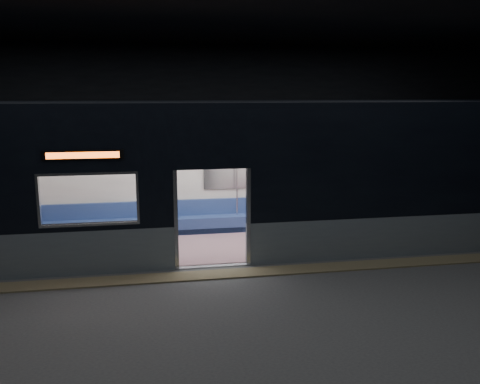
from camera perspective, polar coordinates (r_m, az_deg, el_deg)
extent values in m
cube|color=#47494C|center=(9.66, -2.26, -10.48)|extent=(24.00, 14.00, 0.01)
cube|color=black|center=(9.09, -2.51, 20.16)|extent=(24.00, 14.00, 0.04)
cube|color=black|center=(15.96, -5.81, 7.33)|extent=(24.00, 0.04, 5.00)
cube|color=black|center=(2.50, 20.65, -14.71)|extent=(24.00, 0.04, 5.00)
cube|color=#8C7F59|center=(10.16, -2.69, -9.24)|extent=(22.80, 0.50, 0.03)
cube|color=gray|center=(12.06, 20.51, -4.48)|extent=(8.30, 0.12, 0.90)
cube|color=black|center=(11.75, 21.04, 3.06)|extent=(8.30, 0.12, 2.30)
cube|color=black|center=(10.07, -3.21, 5.84)|extent=(1.40, 0.12, 1.15)
cube|color=#B7BABC|center=(10.29, -7.21, -3.17)|extent=(0.08, 0.14, 2.05)
cube|color=#B7BABC|center=(10.46, 0.92, -2.84)|extent=(0.08, 0.14, 2.05)
cube|color=black|center=(10.02, -17.21, 3.98)|extent=(1.50, 0.04, 0.18)
cube|color=#EE5814|center=(10.02, -17.21, 3.97)|extent=(1.34, 0.03, 0.12)
cube|color=beige|center=(13.04, -4.70, 2.51)|extent=(18.00, 0.12, 3.20)
cube|color=black|center=(11.46, -4.13, 9.73)|extent=(18.00, 3.00, 0.15)
cube|color=gray|center=(12.00, -3.91, -6.00)|extent=(17.76, 2.76, 0.04)
cube|color=beige|center=(11.52, -4.07, 5.13)|extent=(17.76, 2.76, 0.10)
cube|color=navy|center=(13.01, -4.47, -3.61)|extent=(11.00, 0.48, 0.41)
cube|color=navy|center=(13.09, -4.58, -1.69)|extent=(11.00, 0.10, 0.40)
cube|color=#765659|center=(11.03, -20.71, -7.06)|extent=(4.40, 0.48, 0.41)
cube|color=#765659|center=(11.73, 13.00, -5.53)|extent=(4.40, 0.48, 0.41)
cylinder|color=silver|center=(10.55, -8.46, -2.04)|extent=(0.04, 0.04, 2.26)
cylinder|color=silver|center=(12.76, -8.78, 0.26)|extent=(0.04, 0.04, 2.26)
cylinder|color=silver|center=(10.76, 1.71, -1.65)|extent=(0.04, 0.04, 2.26)
cylinder|color=silver|center=(12.93, -0.34, 0.54)|extent=(0.04, 0.04, 2.26)
cylinder|color=silver|center=(12.64, -4.57, 3.84)|extent=(11.00, 0.03, 0.03)
cube|color=black|center=(13.13, 5.59, -2.20)|extent=(0.17, 0.47, 0.16)
cube|color=black|center=(13.19, 6.46, -2.16)|extent=(0.17, 0.47, 0.16)
cylinder|color=black|center=(13.00, 5.82, -3.60)|extent=(0.11, 0.11, 0.43)
cylinder|color=black|center=(13.06, 6.70, -3.55)|extent=(0.11, 0.11, 0.43)
cube|color=pink|center=(13.34, 5.80, -1.91)|extent=(0.40, 0.22, 0.20)
cylinder|color=pink|center=(13.29, 5.79, -0.42)|extent=(0.42, 0.42, 0.52)
sphere|color=tan|center=(13.21, 5.85, 1.13)|extent=(0.21, 0.21, 0.21)
sphere|color=black|center=(13.24, 5.80, 1.33)|extent=(0.22, 0.22, 0.22)
cube|color=black|center=(13.06, 6.20, -1.59)|extent=(0.33, 0.29, 0.15)
cube|color=white|center=(13.06, -1.57, 2.09)|extent=(1.06, 0.03, 0.69)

